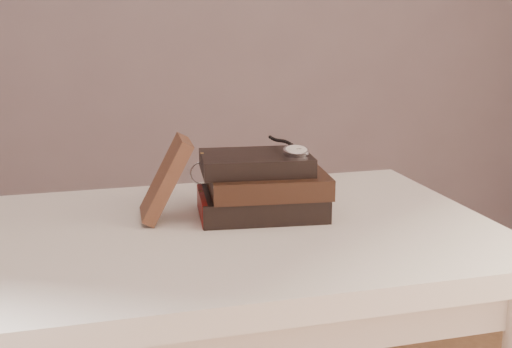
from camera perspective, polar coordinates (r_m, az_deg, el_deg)
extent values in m
cube|color=white|center=(1.11, -4.95, -5.76)|extent=(1.00, 0.60, 0.04)
cube|color=white|center=(1.13, -4.89, -8.62)|extent=(0.88, 0.49, 0.08)
cylinder|color=white|center=(1.61, 10.07, -13.93)|extent=(0.05, 0.05, 0.71)
cube|color=black|center=(1.17, 0.47, -2.57)|extent=(0.23, 0.17, 0.04)
cube|color=beige|center=(1.17, 0.61, -2.56)|extent=(0.23, 0.16, 0.03)
cube|color=gold|center=(1.18, -4.81, -2.47)|extent=(0.01, 0.01, 0.04)
cube|color=#690C09|center=(1.16, -4.69, -2.79)|extent=(0.02, 0.14, 0.04)
cube|color=black|center=(1.15, 1.07, -0.81)|extent=(0.22, 0.16, 0.04)
cube|color=beige|center=(1.15, 1.20, -0.80)|extent=(0.21, 0.15, 0.03)
cube|color=gold|center=(1.16, -3.95, -0.73)|extent=(0.01, 0.01, 0.04)
cube|color=black|center=(1.16, -0.03, 0.99)|extent=(0.20, 0.15, 0.03)
cube|color=beige|center=(1.16, 0.10, 0.99)|extent=(0.20, 0.14, 0.02)
cube|color=gold|center=(1.17, -4.68, 1.04)|extent=(0.01, 0.01, 0.03)
cube|color=#412419|center=(1.14, -7.82, -0.41)|extent=(0.10, 0.10, 0.15)
cylinder|color=silver|center=(1.14, 3.52, 1.93)|extent=(0.05, 0.05, 0.02)
cylinder|color=white|center=(1.14, 3.52, 2.13)|extent=(0.04, 0.04, 0.01)
torus|color=silver|center=(1.14, 3.52, 2.11)|extent=(0.05, 0.05, 0.01)
cylinder|color=silver|center=(1.17, 3.24, 2.20)|extent=(0.01, 0.01, 0.01)
cube|color=black|center=(1.15, 3.46, 2.23)|extent=(0.00, 0.01, 0.00)
cube|color=black|center=(1.14, 3.74, 2.19)|extent=(0.01, 0.00, 0.00)
sphere|color=black|center=(1.17, 3.12, 2.52)|extent=(0.01, 0.01, 0.01)
sphere|color=black|center=(1.18, 2.93, 2.65)|extent=(0.01, 0.01, 0.01)
sphere|color=black|center=(1.19, 2.73, 2.76)|extent=(0.01, 0.01, 0.01)
sphere|color=black|center=(1.20, 2.54, 2.84)|extent=(0.01, 0.01, 0.01)
sphere|color=black|center=(1.20, 2.34, 2.88)|extent=(0.01, 0.01, 0.01)
sphere|color=black|center=(1.21, 2.15, 2.91)|extent=(0.01, 0.01, 0.01)
sphere|color=black|center=(1.22, 1.97, 2.92)|extent=(0.01, 0.01, 0.01)
sphere|color=black|center=(1.23, 1.78, 2.95)|extent=(0.01, 0.01, 0.01)
sphere|color=black|center=(1.23, 1.60, 3.01)|extent=(0.01, 0.01, 0.01)
sphere|color=black|center=(1.24, 1.42, 3.10)|extent=(0.01, 0.01, 0.01)
sphere|color=black|center=(1.25, 1.24, 3.22)|extent=(0.01, 0.01, 0.01)
torus|color=silver|center=(1.21, -4.75, 0.07)|extent=(0.05, 0.02, 0.04)
torus|color=silver|center=(1.22, -2.53, 0.15)|extent=(0.05, 0.02, 0.04)
cylinder|color=silver|center=(1.21, -3.64, 0.23)|extent=(0.01, 0.00, 0.00)
cylinder|color=silver|center=(1.26, -5.81, 0.33)|extent=(0.01, 0.10, 0.02)
cylinder|color=silver|center=(1.27, -1.87, 0.47)|extent=(0.01, 0.10, 0.02)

